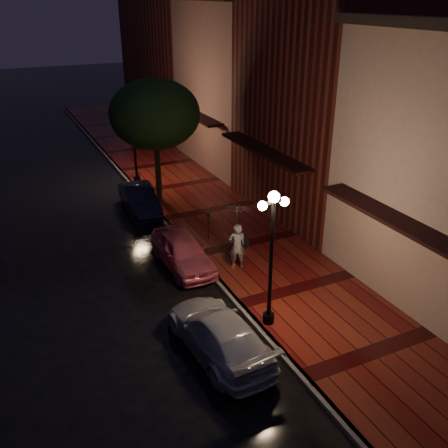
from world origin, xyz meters
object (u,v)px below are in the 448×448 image
streetlamp_near (271,252)px  navy_car (140,199)px  silver_car (219,334)px  parking_meter (208,223)px  streetlamp_far (134,137)px  pink_car (183,251)px  woman_with_umbrella (237,227)px  street_tree (155,116)px

streetlamp_near → navy_car: bearing=95.3°
silver_car → parking_meter: parking_meter is taller
streetlamp_far → pink_car: bearing=-96.1°
streetlamp_far → silver_car: 14.69m
silver_car → streetlamp_far: bearing=-100.8°
streetlamp_far → parking_meter: size_ratio=3.54×
streetlamp_far → woman_with_umbrella: bearing=-86.5°
street_tree → parking_meter: bearing=-85.5°
navy_car → woman_with_umbrella: size_ratio=1.53×
streetlamp_far → navy_car: streetlamp_far is taller
street_tree → navy_car: (-1.21, -0.68, -3.63)m
pink_car → parking_meter: (1.66, 1.38, 0.25)m
streetlamp_near → pink_car: (-1.01, 4.61, -1.96)m
street_tree → silver_car: size_ratio=1.34×
streetlamp_far → pink_car: (-1.01, -9.39, -1.96)m
pink_car → navy_car: size_ratio=1.00×
street_tree → woman_with_umbrella: bearing=-87.0°
streetlamp_far → pink_car: size_ratio=1.15×
streetlamp_near → silver_car: (-1.88, -0.43, -1.97)m
street_tree → navy_car: street_tree is taller
parking_meter → streetlamp_near: bearing=-104.8°
streetlamp_near → silver_car: 2.76m
silver_car → streetlamp_near: bearing=-170.4°
pink_car → silver_car: pink_car is taller
parking_meter → silver_car: bearing=-120.1°
streetlamp_near → street_tree: size_ratio=0.74×
woman_with_umbrella → parking_meter: size_ratio=2.02×
streetlamp_near → silver_car: bearing=-167.0°
street_tree → woman_with_umbrella: (0.40, -7.56, -2.47)m
silver_car → street_tree: bearing=-104.0°
silver_car → navy_car: bearing=-98.4°
streetlamp_near → streetlamp_far: bearing=90.0°
streetlamp_far → navy_car: bearing=-104.4°
navy_car → woman_with_umbrella: 7.16m
navy_car → street_tree: bearing=32.7°
pink_car → streetlamp_far: bearing=82.6°
streetlamp_far → streetlamp_near: bearing=-90.0°
street_tree → woman_with_umbrella: size_ratio=2.36×
silver_car → woman_with_umbrella: woman_with_umbrella is taller
pink_car → woman_with_umbrella: size_ratio=1.52×
streetlamp_far → woman_with_umbrella: 10.62m
navy_car → parking_meter: bearing=-66.3°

